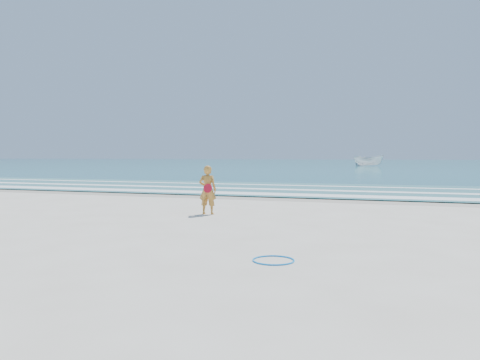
% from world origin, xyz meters
% --- Properties ---
extents(ground, '(400.00, 400.00, 0.00)m').
position_xyz_m(ground, '(0.00, 0.00, 0.00)').
color(ground, silver).
rests_on(ground, ground).
extents(wet_sand, '(400.00, 2.40, 0.00)m').
position_xyz_m(wet_sand, '(0.00, 9.00, 0.00)').
color(wet_sand, '#B2A893').
rests_on(wet_sand, ground).
extents(ocean, '(400.00, 190.00, 0.04)m').
position_xyz_m(ocean, '(0.00, 105.00, 0.02)').
color(ocean, '#19727F').
rests_on(ocean, ground).
extents(shallow, '(400.00, 10.00, 0.01)m').
position_xyz_m(shallow, '(0.00, 14.00, 0.04)').
color(shallow, '#59B7AD').
rests_on(shallow, ocean).
extents(foam_near, '(400.00, 1.40, 0.01)m').
position_xyz_m(foam_near, '(0.00, 10.30, 0.05)').
color(foam_near, white).
rests_on(foam_near, shallow).
extents(foam_mid, '(400.00, 0.90, 0.01)m').
position_xyz_m(foam_mid, '(0.00, 13.20, 0.05)').
color(foam_mid, white).
rests_on(foam_mid, shallow).
extents(foam_far, '(400.00, 0.60, 0.01)m').
position_xyz_m(foam_far, '(0.00, 16.50, 0.05)').
color(foam_far, white).
rests_on(foam_far, shallow).
extents(hoop, '(0.88, 0.88, 0.03)m').
position_xyz_m(hoop, '(2.79, -2.22, 0.01)').
color(hoop, '#0E97FE').
rests_on(hoop, ground).
extents(boat, '(4.87, 2.17, 1.83)m').
position_xyz_m(boat, '(-0.15, 68.91, 0.95)').
color(boat, white).
rests_on(boat, ocean).
extents(woman, '(0.57, 0.42, 1.46)m').
position_xyz_m(woman, '(-0.69, 3.18, 0.73)').
color(woman, '#C57F2E').
rests_on(woman, ground).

